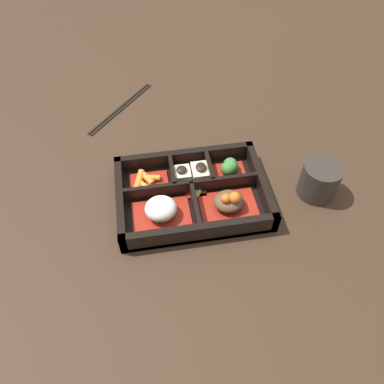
% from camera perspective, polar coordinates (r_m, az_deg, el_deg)
% --- Properties ---
extents(ground_plane, '(3.00, 3.00, 0.00)m').
position_cam_1_polar(ground_plane, '(0.76, -0.00, -1.19)').
color(ground_plane, '#382619').
extents(bento_base, '(0.29, 0.20, 0.01)m').
position_cam_1_polar(bento_base, '(0.75, -0.00, -0.96)').
color(bento_base, black).
rests_on(bento_base, ground_plane).
extents(bento_rim, '(0.29, 0.20, 0.04)m').
position_cam_1_polar(bento_rim, '(0.74, -0.00, 0.05)').
color(bento_rim, black).
rests_on(bento_rim, ground_plane).
extents(bowl_stew, '(0.11, 0.08, 0.05)m').
position_cam_1_polar(bowl_stew, '(0.72, 5.66, -1.59)').
color(bowl_stew, maroon).
rests_on(bowl_stew, bento_base).
extents(bowl_rice, '(0.11, 0.08, 0.04)m').
position_cam_1_polar(bowl_rice, '(0.71, -4.75, -2.80)').
color(bowl_rice, maroon).
rests_on(bowl_rice, bento_base).
extents(bowl_greens, '(0.07, 0.06, 0.04)m').
position_cam_1_polar(bowl_greens, '(0.78, 5.74, 3.65)').
color(bowl_greens, maroon).
rests_on(bowl_greens, bento_base).
extents(bowl_tofu, '(0.08, 0.06, 0.04)m').
position_cam_1_polar(bowl_tofu, '(0.77, 0.02, 2.84)').
color(bowl_tofu, maroon).
rests_on(bowl_tofu, bento_base).
extents(bowl_carrots, '(0.08, 0.06, 0.02)m').
position_cam_1_polar(bowl_carrots, '(0.77, -6.93, 1.59)').
color(bowl_carrots, maroon).
rests_on(bowl_carrots, bento_base).
extents(bowl_pickles, '(0.04, 0.03, 0.01)m').
position_cam_1_polar(bowl_pickles, '(0.75, 0.55, 0.14)').
color(bowl_pickles, maroon).
rests_on(bowl_pickles, bento_base).
extents(tea_cup, '(0.08, 0.08, 0.07)m').
position_cam_1_polar(tea_cup, '(0.78, 18.88, 1.83)').
color(tea_cup, '#2D2823').
rests_on(tea_cup, ground_plane).
extents(chopsticks, '(0.17, 0.19, 0.01)m').
position_cam_1_polar(chopsticks, '(0.98, -10.77, 12.56)').
color(chopsticks, black).
rests_on(chopsticks, ground_plane).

